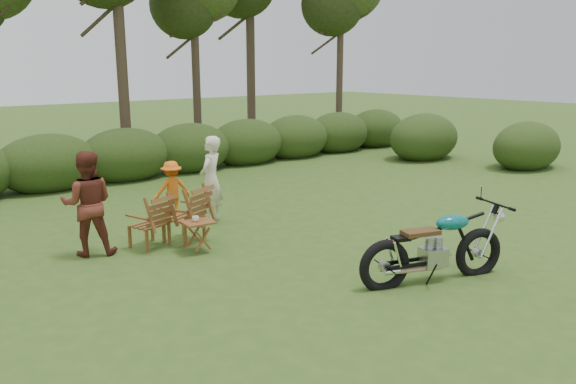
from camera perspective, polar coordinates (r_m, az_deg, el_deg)
ground at (r=8.64m, az=8.86°, el=-7.95°), size 80.00×80.00×0.00m
tree_line at (r=16.46m, az=-16.34°, el=15.03°), size 22.52×11.62×8.14m
motorcycle at (r=8.46m, az=14.38°, el=-8.68°), size 2.37×1.52×1.26m
lawn_chair_right at (r=10.11m, az=-10.44°, el=-4.90°), size 0.90×0.90×1.00m
lawn_chair_left at (r=9.94m, az=-13.81°, el=-5.37°), size 0.79×0.79×0.92m
side_table at (r=9.41m, az=-9.08°, el=-4.50°), size 0.55×0.48×0.53m
cup at (r=9.33m, az=-9.38°, el=-2.70°), size 0.14×0.14×0.09m
adult_a at (r=11.20m, az=-7.70°, el=-3.04°), size 0.74×0.69×1.71m
adult_b at (r=9.82m, az=-19.32°, el=-5.96°), size 1.03×0.94×1.71m
child at (r=11.67m, az=-11.57°, el=-2.54°), size 0.81×0.54×1.16m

